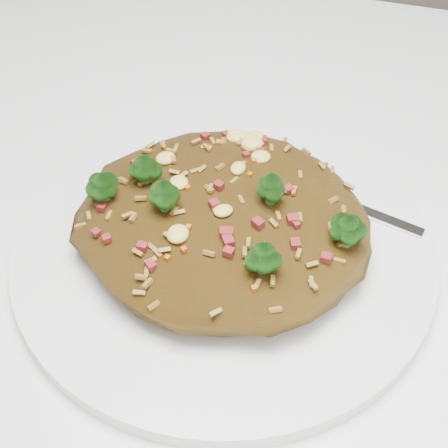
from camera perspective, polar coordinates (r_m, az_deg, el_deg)
The scene contains 4 objects.
dining_table at distance 0.52m, azimuth 5.79°, elevation -9.50°, with size 1.20×0.80×0.75m.
plate at distance 0.44m, azimuth 0.00°, elevation -1.95°, with size 0.29×0.29×0.01m, color white.
fried_rice at distance 0.42m, azimuth -0.03°, elevation 1.06°, with size 0.20×0.18×0.06m.
fork at distance 0.47m, azimuth 9.48°, elevation 2.47°, with size 0.16×0.05×0.00m.
Camera 1 is at (0.03, -0.29, 1.09)m, focal length 50.00 mm.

